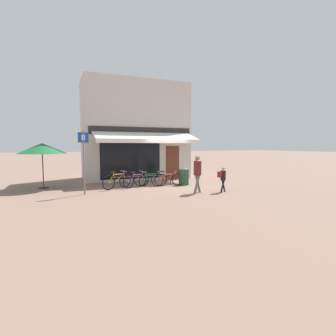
{
  "coord_description": "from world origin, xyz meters",
  "views": [
    {
      "loc": [
        -5.72,
        -12.86,
        2.13
      ],
      "look_at": [
        -0.78,
        -1.25,
        1.05
      ],
      "focal_mm": 28.0,
      "sensor_mm": 36.0,
      "label": 1
    }
  ],
  "objects_px": {
    "bicycle_orange": "(117,181)",
    "pedestrian_child": "(223,176)",
    "bicycle_red": "(168,179)",
    "cafe_parasol": "(42,149)",
    "litter_bin": "(184,176)",
    "bicycle_green": "(150,179)",
    "pedestrian_adult": "(197,170)",
    "bicycle_purple": "(136,180)",
    "parking_sign": "(84,156)"
  },
  "relations": [
    {
      "from": "bicycle_orange",
      "to": "pedestrian_child",
      "type": "bearing_deg",
      "value": -58.88
    },
    {
      "from": "bicycle_red",
      "to": "cafe_parasol",
      "type": "height_order",
      "value": "cafe_parasol"
    },
    {
      "from": "litter_bin",
      "to": "bicycle_green",
      "type": "bearing_deg",
      "value": 170.84
    },
    {
      "from": "bicycle_green",
      "to": "pedestrian_child",
      "type": "xyz_separation_m",
      "value": [
        2.44,
        -3.01,
        0.38
      ]
    },
    {
      "from": "pedestrian_child",
      "to": "litter_bin",
      "type": "relative_size",
      "value": 1.21
    },
    {
      "from": "pedestrian_adult",
      "to": "pedestrian_child",
      "type": "relative_size",
      "value": 1.45
    },
    {
      "from": "bicycle_purple",
      "to": "cafe_parasol",
      "type": "xyz_separation_m",
      "value": [
        -4.37,
        1.49,
        1.62
      ]
    },
    {
      "from": "bicycle_red",
      "to": "pedestrian_adult",
      "type": "xyz_separation_m",
      "value": [
        0.39,
        -2.51,
        0.69
      ]
    },
    {
      "from": "parking_sign",
      "to": "litter_bin",
      "type": "bearing_deg",
      "value": 9.01
    },
    {
      "from": "cafe_parasol",
      "to": "bicycle_green",
      "type": "bearing_deg",
      "value": -15.49
    },
    {
      "from": "pedestrian_adult",
      "to": "litter_bin",
      "type": "relative_size",
      "value": 1.76
    },
    {
      "from": "cafe_parasol",
      "to": "bicycle_red",
      "type": "bearing_deg",
      "value": -15.56
    },
    {
      "from": "pedestrian_child",
      "to": "bicycle_orange",
      "type": "bearing_deg",
      "value": 143.1
    },
    {
      "from": "pedestrian_adult",
      "to": "parking_sign",
      "type": "xyz_separation_m",
      "value": [
        -4.69,
        1.64,
        0.63
      ]
    },
    {
      "from": "litter_bin",
      "to": "cafe_parasol",
      "type": "xyz_separation_m",
      "value": [
        -6.97,
        1.72,
        1.5
      ]
    },
    {
      "from": "pedestrian_child",
      "to": "parking_sign",
      "type": "distance_m",
      "value": 6.23
    },
    {
      "from": "bicycle_red",
      "to": "parking_sign",
      "type": "bearing_deg",
      "value": -159.89
    },
    {
      "from": "litter_bin",
      "to": "bicycle_orange",
      "type": "bearing_deg",
      "value": 178.28
    },
    {
      "from": "bicycle_orange",
      "to": "bicycle_red",
      "type": "bearing_deg",
      "value": -26.62
    },
    {
      "from": "bicycle_red",
      "to": "litter_bin",
      "type": "xyz_separation_m",
      "value": [
        0.94,
        -0.04,
        0.13
      ]
    },
    {
      "from": "bicycle_purple",
      "to": "litter_bin",
      "type": "relative_size",
      "value": 1.62
    },
    {
      "from": "bicycle_green",
      "to": "pedestrian_adult",
      "type": "xyz_separation_m",
      "value": [
        1.26,
        -2.76,
        0.69
      ]
    },
    {
      "from": "bicycle_red",
      "to": "pedestrian_child",
      "type": "relative_size",
      "value": 1.5
    },
    {
      "from": "pedestrian_adult",
      "to": "parking_sign",
      "type": "distance_m",
      "value": 5.01
    },
    {
      "from": "bicycle_green",
      "to": "cafe_parasol",
      "type": "xyz_separation_m",
      "value": [
        -5.15,
        1.43,
        1.63
      ]
    },
    {
      "from": "bicycle_red",
      "to": "cafe_parasol",
      "type": "relative_size",
      "value": 0.76
    },
    {
      "from": "bicycle_red",
      "to": "litter_bin",
      "type": "height_order",
      "value": "litter_bin"
    },
    {
      "from": "parking_sign",
      "to": "bicycle_green",
      "type": "bearing_deg",
      "value": 18.19
    },
    {
      "from": "bicycle_green",
      "to": "cafe_parasol",
      "type": "distance_m",
      "value": 5.59
    },
    {
      "from": "cafe_parasol",
      "to": "bicycle_orange",
      "type": "bearing_deg",
      "value": -25.66
    },
    {
      "from": "bicycle_orange",
      "to": "parking_sign",
      "type": "relative_size",
      "value": 0.59
    },
    {
      "from": "cafe_parasol",
      "to": "parking_sign",
      "type": "bearing_deg",
      "value": -55.97
    },
    {
      "from": "bicycle_orange",
      "to": "pedestrian_adult",
      "type": "bearing_deg",
      "value": -65.35
    },
    {
      "from": "bicycle_red",
      "to": "parking_sign",
      "type": "distance_m",
      "value": 4.59
    },
    {
      "from": "pedestrian_child",
      "to": "parking_sign",
      "type": "bearing_deg",
      "value": 159.0
    },
    {
      "from": "bicycle_orange",
      "to": "litter_bin",
      "type": "bearing_deg",
      "value": -26.93
    },
    {
      "from": "pedestrian_child",
      "to": "pedestrian_adult",
      "type": "bearing_deg",
      "value": 165.11
    },
    {
      "from": "bicycle_green",
      "to": "litter_bin",
      "type": "xyz_separation_m",
      "value": [
        1.82,
        -0.29,
        0.13
      ]
    },
    {
      "from": "pedestrian_child",
      "to": "cafe_parasol",
      "type": "bearing_deg",
      "value": 146.49
    },
    {
      "from": "bicycle_orange",
      "to": "bicycle_red",
      "type": "xyz_separation_m",
      "value": [
        2.67,
        -0.07,
        -0.04
      ]
    },
    {
      "from": "bicycle_purple",
      "to": "cafe_parasol",
      "type": "height_order",
      "value": "cafe_parasol"
    },
    {
      "from": "bicycle_orange",
      "to": "bicycle_purple",
      "type": "height_order",
      "value": "bicycle_orange"
    },
    {
      "from": "bicycle_purple",
      "to": "bicycle_green",
      "type": "height_order",
      "value": "bicycle_purple"
    },
    {
      "from": "parking_sign",
      "to": "cafe_parasol",
      "type": "bearing_deg",
      "value": 124.03
    },
    {
      "from": "litter_bin",
      "to": "pedestrian_child",
      "type": "bearing_deg",
      "value": -77.1
    },
    {
      "from": "bicycle_purple",
      "to": "bicycle_red",
      "type": "relative_size",
      "value": 0.89
    },
    {
      "from": "bicycle_orange",
      "to": "bicycle_red",
      "type": "distance_m",
      "value": 2.67
    },
    {
      "from": "bicycle_green",
      "to": "pedestrian_adult",
      "type": "bearing_deg",
      "value": -47.72
    },
    {
      "from": "bicycle_purple",
      "to": "cafe_parasol",
      "type": "relative_size",
      "value": 0.68
    },
    {
      "from": "bicycle_orange",
      "to": "litter_bin",
      "type": "distance_m",
      "value": 3.62
    }
  ]
}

